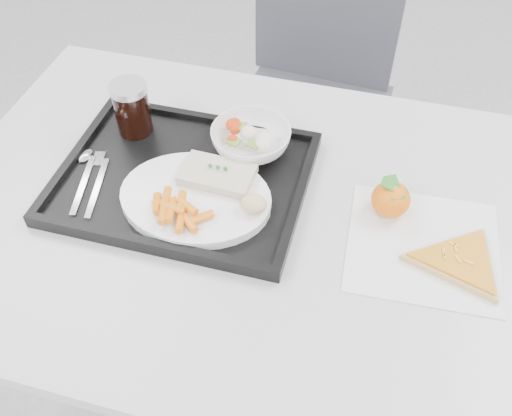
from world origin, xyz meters
The scene contains 14 objects.
table centered at (0.00, 0.30, 0.68)m, with size 1.20×0.80×0.75m.
chair centered at (-0.04, 1.03, 0.54)m, with size 0.45×0.45×0.93m.
tray centered at (-0.17, 0.33, 0.76)m, with size 0.45×0.35×0.03m.
dinner_plate centered at (-0.13, 0.28, 0.77)m, with size 0.27×0.27×0.02m.
fish_fillet centered at (-0.10, 0.33, 0.79)m, with size 0.13×0.08×0.02m.
bread_roll centered at (-0.02, 0.27, 0.80)m, with size 0.05×0.05×0.03m.
salad_bowl centered at (-0.07, 0.44, 0.79)m, with size 0.15×0.15×0.05m.
cola_glass centered at (-0.31, 0.43, 0.82)m, with size 0.07×0.07×0.11m.
cutlery centered at (-0.34, 0.29, 0.77)m, with size 0.10×0.17×0.01m.
napkin centered at (0.27, 0.30, 0.75)m, with size 0.26×0.25×0.00m.
tangerine centered at (0.21, 0.36, 0.79)m, with size 0.07×0.07×0.07m.
pizza_slice centered at (0.33, 0.27, 0.76)m, with size 0.22×0.22×0.02m.
carrot_pile centered at (-0.14, 0.23, 0.80)m, with size 0.12×0.09×0.02m.
salad_contents centered at (-0.08, 0.44, 0.80)m, with size 0.10×0.08×0.03m.
Camera 1 is at (0.16, -0.35, 1.50)m, focal length 40.00 mm.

